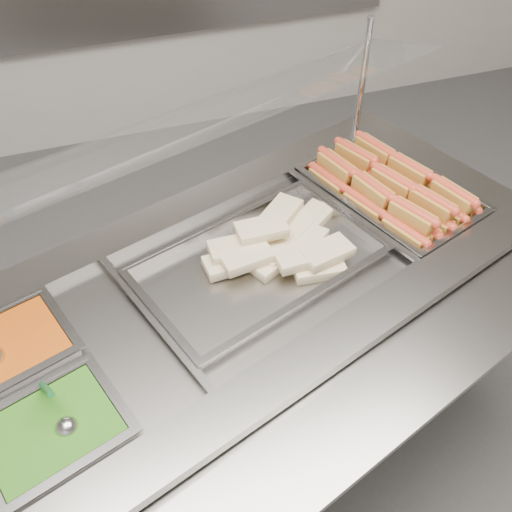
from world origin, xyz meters
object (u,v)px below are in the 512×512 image
object	(u,v)px
steam_counter	(245,361)
pan_hotdogs	(389,199)
sneeze_guard	(191,127)
serving_spoon	(63,421)
pan_wraps	(259,266)

from	to	relation	value
steam_counter	pan_hotdogs	size ratio (longest dim) A/B	3.25
steam_counter	sneeze_guard	distance (m)	0.76
sneeze_guard	serving_spoon	distance (m)	0.72
steam_counter	pan_hotdogs	distance (m)	0.67
sneeze_guard	pan_wraps	distance (m)	0.41
steam_counter	pan_hotdogs	xyz separation A→B (m)	(0.54, 0.18, 0.37)
pan_wraps	pan_hotdogs	bearing A→B (deg)	18.62
pan_hotdogs	pan_wraps	bearing A→B (deg)	-161.38
sneeze_guard	pan_wraps	size ratio (longest dim) A/B	2.15
sneeze_guard	pan_wraps	world-z (taller)	sneeze_guard
steam_counter	sneeze_guard	world-z (taller)	sneeze_guard
pan_hotdogs	sneeze_guard	bearing A→B (deg)	179.34
sneeze_guard	serving_spoon	bearing A→B (deg)	-130.45
pan_hotdogs	serving_spoon	world-z (taller)	serving_spoon
serving_spoon	pan_wraps	bearing A→B (deg)	31.14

